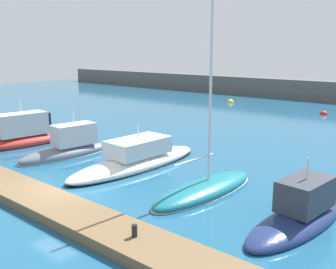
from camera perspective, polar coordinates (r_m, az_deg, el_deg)
ground_plane at (r=19.16m, az=-15.32°, el=-8.66°), size 120.00×120.00×0.00m
dock_pier at (r=18.43m, az=-18.75°, el=-9.05°), size 25.49×2.14×0.42m
motorboat_red_nearest at (r=29.73m, az=-20.26°, el=-0.06°), size 3.04×7.82×3.72m
motorboat_slate_second at (r=25.68m, az=-14.57°, el=-1.83°), size 2.51×6.49×3.42m
motorboat_white_third at (r=22.73m, az=-4.60°, el=-3.69°), size 2.93×9.79×2.81m
sailboat_teal_fourth at (r=18.81m, az=5.49°, el=-7.97°), size 2.50×7.10×10.70m
motorboat_navy_fifth at (r=16.30m, az=18.95°, el=-11.06°), size 2.69×6.69×2.99m
mooring_buoy_red at (r=43.89m, az=22.09°, el=2.73°), size 0.85×0.85×0.85m
mooring_buoy_yellow at (r=50.70m, az=9.23°, el=4.70°), size 0.89×0.89×0.89m
dock_bollard at (r=13.76m, az=-5.00°, el=-14.04°), size 0.20×0.20×0.44m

